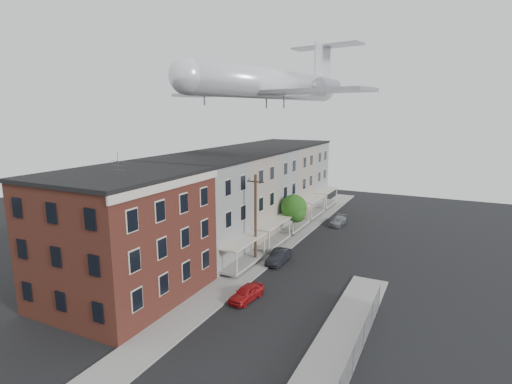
% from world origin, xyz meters
% --- Properties ---
extents(sidewalk_left, '(3.00, 62.00, 0.12)m').
position_xyz_m(sidewalk_left, '(-5.50, 24.00, 0.06)').
color(sidewalk_left, gray).
rests_on(sidewalk_left, ground).
extents(sidewalk_right, '(3.00, 26.00, 0.12)m').
position_xyz_m(sidewalk_right, '(5.50, 6.00, 0.06)').
color(sidewalk_right, gray).
rests_on(sidewalk_right, ground).
extents(curb_left, '(0.15, 62.00, 0.14)m').
position_xyz_m(curb_left, '(-4.05, 24.00, 0.07)').
color(curb_left, gray).
rests_on(curb_left, ground).
extents(curb_right, '(0.15, 26.00, 0.14)m').
position_xyz_m(curb_right, '(4.05, 6.00, 0.07)').
color(curb_right, gray).
rests_on(curb_right, ground).
extents(corner_building, '(10.31, 12.30, 12.15)m').
position_xyz_m(corner_building, '(-12.00, 7.00, 5.16)').
color(corner_building, '#3E1D13').
rests_on(corner_building, ground).
extents(row_house_a, '(11.98, 7.00, 10.30)m').
position_xyz_m(row_house_a, '(-11.96, 16.50, 5.13)').
color(row_house_a, slate).
rests_on(row_house_a, ground).
extents(row_house_b, '(11.98, 7.00, 10.30)m').
position_xyz_m(row_house_b, '(-11.96, 23.50, 5.13)').
color(row_house_b, gray).
rests_on(row_house_b, ground).
extents(row_house_c, '(11.98, 7.00, 10.30)m').
position_xyz_m(row_house_c, '(-11.96, 30.50, 5.13)').
color(row_house_c, slate).
rests_on(row_house_c, ground).
extents(row_house_d, '(11.98, 7.00, 10.30)m').
position_xyz_m(row_house_d, '(-11.96, 37.50, 5.13)').
color(row_house_d, gray).
rests_on(row_house_d, ground).
extents(row_house_e, '(11.98, 7.00, 10.30)m').
position_xyz_m(row_house_e, '(-11.96, 44.50, 5.13)').
color(row_house_e, slate).
rests_on(row_house_e, ground).
extents(chainlink_fence, '(0.06, 18.06, 1.90)m').
position_xyz_m(chainlink_fence, '(7.00, 5.00, 1.00)').
color(chainlink_fence, gray).
rests_on(chainlink_fence, ground).
extents(utility_pole, '(1.80, 0.26, 9.00)m').
position_xyz_m(utility_pole, '(-5.60, 18.00, 4.67)').
color(utility_pole, black).
rests_on(utility_pole, ground).
extents(street_tree, '(3.22, 3.20, 5.20)m').
position_xyz_m(street_tree, '(-5.27, 27.92, 3.45)').
color(street_tree, black).
rests_on(street_tree, ground).
extents(car_near, '(1.92, 3.75, 1.22)m').
position_xyz_m(car_near, '(-2.78, 10.63, 0.61)').
color(car_near, '#A71517').
rests_on(car_near, ground).
extents(car_mid, '(1.43, 4.02, 1.32)m').
position_xyz_m(car_mid, '(-3.60, 19.24, 0.66)').
color(car_mid, black).
rests_on(car_mid, ground).
extents(car_far, '(1.78, 3.97, 1.13)m').
position_xyz_m(car_far, '(-1.80, 35.36, 0.56)').
color(car_far, slate).
rests_on(car_far, ground).
extents(airplane, '(22.37, 25.56, 7.35)m').
position_xyz_m(airplane, '(-5.71, 22.29, 17.64)').
color(airplane, silver).
rests_on(airplane, ground).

